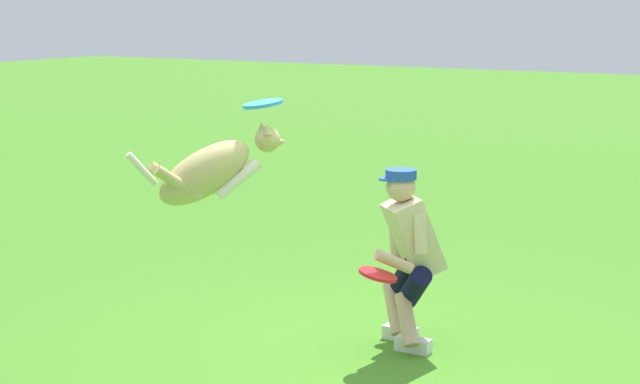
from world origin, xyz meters
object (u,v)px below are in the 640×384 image
object	(u,v)px
frisbee_flying	(263,104)
frisbee_held	(378,275)
person	(408,252)
dog	(212,171)

from	to	relation	value
frisbee_flying	frisbee_held	size ratio (longest dim) A/B	0.99
person	dog	xyz separation A→B (m)	(0.83, 1.20, 0.68)
frisbee_flying	frisbee_held	world-z (taller)	frisbee_flying
person	frisbee_flying	world-z (taller)	frisbee_flying
frisbee_held	dog	bearing A→B (deg)	45.82
person	frisbee_flying	bearing A→B (deg)	8.30
frisbee_flying	frisbee_held	distance (m)	1.42
person	dog	size ratio (longest dim) A/B	1.42
dog	frisbee_flying	distance (m)	0.56
person	frisbee_held	size ratio (longest dim) A/B	4.74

